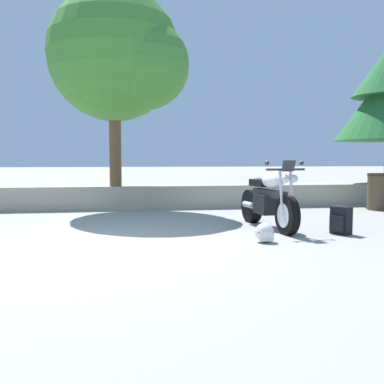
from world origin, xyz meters
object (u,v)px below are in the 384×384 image
at_px(motorcycle_white_centre, 268,200).
at_px(rider_backpack, 341,219).
at_px(leafy_tree_mid_left, 121,57).
at_px(trash_bin, 377,191).
at_px(rider_helmet, 265,233).

relative_size(motorcycle_white_centre, rider_backpack, 4.39).
relative_size(leafy_tree_mid_left, trash_bin, 5.33).
distance_m(rider_backpack, leafy_tree_mid_left, 6.21).
xyz_separation_m(rider_helmet, leafy_tree_mid_left, (-2.03, 4.47, 3.39)).
bearing_deg(rider_helmet, rider_backpack, 18.64).
bearing_deg(leafy_tree_mid_left, rider_backpack, -49.24).
bearing_deg(motorcycle_white_centre, rider_backpack, -39.06).
bearing_deg(leafy_tree_mid_left, motorcycle_white_centre, -52.25).
height_order(motorcycle_white_centre, rider_backpack, motorcycle_white_centre).
relative_size(rider_backpack, leafy_tree_mid_left, 0.10).
height_order(rider_backpack, rider_helmet, rider_backpack).
height_order(motorcycle_white_centre, trash_bin, motorcycle_white_centre).
xyz_separation_m(motorcycle_white_centre, rider_helmet, (-0.47, -1.24, -0.35)).
bearing_deg(motorcycle_white_centre, rider_helmet, -110.77).
bearing_deg(trash_bin, rider_helmet, -137.98).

